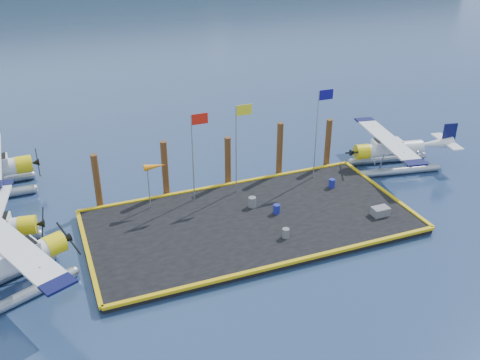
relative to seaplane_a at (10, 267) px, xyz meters
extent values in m
plane|color=navy|center=(13.90, 1.43, -1.51)|extent=(4000.00, 4000.00, 0.00)
cube|color=black|center=(13.90, 1.43, -1.31)|extent=(20.00, 10.00, 0.40)
cylinder|color=gray|center=(0.09, -1.19, -1.21)|extent=(6.03, 3.16, 0.61)
cylinder|color=silver|center=(-0.19, -0.09, 0.17)|extent=(4.79, 2.98, 1.12)
cube|color=silver|center=(0.37, 0.17, 0.53)|extent=(2.51, 1.95, 0.92)
cube|color=black|center=(0.65, 0.29, 0.73)|extent=(1.75, 1.57, 0.56)
cylinder|color=#DBC10C|center=(2.23, 1.01, 0.17)|extent=(1.42, 1.50, 1.19)
cube|color=black|center=(3.02, 1.36, 0.17)|extent=(0.99, 2.10, 1.15)
cube|color=silver|center=(0.37, 0.17, 1.04)|extent=(5.18, 9.01, 0.12)
cube|color=#0B0C38|center=(2.18, -3.84, 1.04)|extent=(1.78, 1.47, 0.13)
cylinder|color=#DBC10C|center=(0.98, 3.76, 0.08)|extent=(1.12, 1.25, 1.12)
cube|color=black|center=(1.79, 3.64, 0.08)|extent=(0.38, 2.13, 1.08)
cube|color=#0B0C38|center=(-0.31, 8.15, 0.90)|extent=(1.56, 1.07, 0.13)
cylinder|color=#DBC10C|center=(1.09, 12.15, 0.25)|extent=(1.08, 1.25, 1.24)
cube|color=black|center=(1.99, 12.16, 0.25)|extent=(0.09, 2.38, 1.20)
cylinder|color=gray|center=(27.10, 3.98, -1.22)|extent=(6.06, 1.62, 0.59)
cylinder|color=gray|center=(27.47, 6.09, -1.22)|extent=(6.06, 1.62, 0.59)
cylinder|color=silver|center=(27.09, 5.07, 0.10)|extent=(4.66, 1.84, 1.07)
cube|color=silver|center=(26.52, 5.17, 0.44)|extent=(2.30, 1.43, 0.88)
cube|color=black|center=(26.23, 5.22, 0.63)|extent=(1.52, 1.25, 0.54)
cylinder|color=#DBC10C|center=(24.59, 5.51, 0.10)|extent=(1.16, 1.28, 1.13)
cube|color=black|center=(23.78, 5.65, 0.10)|extent=(0.43, 2.15, 1.10)
cube|color=silver|center=(26.52, 5.17, 0.93)|extent=(2.96, 8.91, 0.12)
cube|color=#0B0C38|center=(25.79, 1.04, 0.93)|extent=(1.59, 1.12, 0.13)
cube|color=#0B0C38|center=(27.24, 9.31, 0.93)|extent=(1.59, 1.12, 0.13)
cube|color=#0B0C38|center=(31.51, 4.29, 0.98)|extent=(1.08, 0.30, 1.66)
cube|color=silver|center=(31.42, 4.31, 0.34)|extent=(1.44, 3.42, 0.10)
cylinder|color=navy|center=(15.74, 1.56, -0.81)|extent=(0.43, 0.43, 0.61)
cylinder|color=#5B5A5F|center=(15.04, -1.20, -0.82)|extent=(0.42, 0.42, 0.59)
cylinder|color=navy|center=(20.85, 3.38, -0.81)|extent=(0.44, 0.44, 0.61)
cylinder|color=#5B5A5F|center=(14.61, 2.89, -0.77)|extent=(0.49, 0.49, 0.69)
cube|color=#5B5A5F|center=(21.77, -1.08, -0.84)|extent=(1.08, 0.72, 0.54)
cylinder|color=#9A9CA3|center=(11.40, 5.23, 1.89)|extent=(0.08, 0.08, 6.00)
cube|color=red|center=(11.95, 5.23, 4.54)|extent=(1.10, 0.03, 0.70)
cylinder|color=#9A9CA3|center=(14.40, 5.23, 1.99)|extent=(0.08, 0.08, 6.20)
cube|color=yellow|center=(14.95, 5.23, 4.74)|extent=(1.10, 0.03, 0.70)
cylinder|color=#9A9CA3|center=(20.40, 5.23, 2.14)|extent=(0.08, 0.08, 6.50)
cube|color=#100B6A|center=(20.95, 5.23, 5.04)|extent=(1.10, 0.03, 0.70)
cylinder|color=#9A9CA3|center=(8.40, 5.23, 0.39)|extent=(0.07, 0.07, 3.00)
cone|color=orange|center=(8.90, 5.23, 1.79)|extent=(1.40, 0.44, 0.44)
cylinder|color=#4A2815|center=(5.40, 6.83, 0.49)|extent=(0.44, 0.44, 4.00)
cylinder|color=#4A2815|center=(9.90, 6.83, 0.59)|extent=(0.44, 0.44, 4.20)
cylinder|color=#4A2815|center=(14.40, 6.83, 0.39)|extent=(0.44, 0.44, 3.80)
cylinder|color=#4A2815|center=(18.40, 6.83, 0.64)|extent=(0.44, 0.44, 4.30)
cylinder|color=#4A2815|center=(22.40, 6.83, 0.49)|extent=(0.44, 0.44, 4.00)
camera|label=1|loc=(2.68, -25.01, 16.30)|focal=40.00mm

